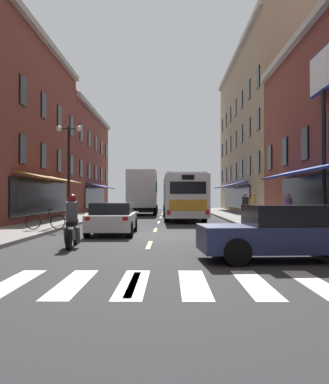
% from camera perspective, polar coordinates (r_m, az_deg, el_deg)
% --- Properties ---
extents(ground_plane, '(34.80, 80.00, 0.10)m').
position_cam_1_polar(ground_plane, '(18.10, -1.48, -5.78)').
color(ground_plane, '#333335').
extents(lane_centre_dashes, '(0.14, 73.90, 0.01)m').
position_cam_1_polar(lane_centre_dashes, '(17.85, -1.50, -5.68)').
color(lane_centre_dashes, '#DBCC4C').
rests_on(lane_centre_dashes, ground).
extents(crosswalk_near, '(7.10, 2.80, 0.01)m').
position_cam_1_polar(crosswalk_near, '(8.20, -4.08, -11.66)').
color(crosswalk_near, silver).
rests_on(crosswalk_near, ground).
extents(sidewalk_left, '(3.00, 80.00, 0.14)m').
position_cam_1_polar(sidewalk_left, '(19.23, -19.40, -5.08)').
color(sidewalk_left, gray).
rests_on(sidewalk_left, ground).
extents(sidewalk_right, '(3.00, 80.00, 0.14)m').
position_cam_1_polar(sidewalk_right, '(18.83, 16.85, -5.19)').
color(sidewalk_right, gray).
rests_on(sidewalk_right, ground).
extents(billboard_sign, '(0.40, 3.20, 7.60)m').
position_cam_1_polar(billboard_sign, '(19.90, 19.81, 12.34)').
color(billboard_sign, black).
rests_on(billboard_sign, sidewalk_right).
extents(transit_bus, '(2.83, 12.03, 3.05)m').
position_cam_1_polar(transit_bus, '(31.02, 2.34, -0.58)').
color(transit_bus, silver).
rests_on(transit_bus, ground).
extents(box_truck, '(2.51, 6.80, 3.81)m').
position_cam_1_polar(box_truck, '(38.80, -2.81, -0.07)').
color(box_truck, black).
rests_on(box_truck, ground).
extents(sedan_near, '(2.08, 4.47, 1.41)m').
position_cam_1_polar(sedan_near, '(47.73, -2.07, -1.66)').
color(sedan_near, silver).
rests_on(sedan_near, ground).
extents(sedan_mid, '(1.96, 4.57, 1.33)m').
position_cam_1_polar(sedan_mid, '(18.69, -6.70, -3.37)').
color(sedan_mid, silver).
rests_on(sedan_mid, ground).
extents(sedan_far, '(4.54, 2.21, 1.37)m').
position_cam_1_polar(sedan_far, '(11.42, 16.03, -5.01)').
color(sedan_far, navy).
rests_on(sedan_far, ground).
extents(motorcycle_rider, '(0.62, 2.07, 1.66)m').
position_cam_1_polar(motorcycle_rider, '(14.05, -11.79, -4.15)').
color(motorcycle_rider, black).
rests_on(motorcycle_rider, ground).
extents(bicycle_near, '(1.68, 0.53, 0.91)m').
position_cam_1_polar(bicycle_near, '(20.21, -15.06, -3.66)').
color(bicycle_near, black).
rests_on(bicycle_near, sidewalk_left).
extents(pedestrian_near, '(0.51, 0.48, 1.68)m').
position_cam_1_polar(pedestrian_near, '(25.86, 10.40, -1.84)').
color(pedestrian_near, '#B29947').
rests_on(pedestrian_near, sidewalk_right).
extents(pedestrian_mid, '(0.36, 0.36, 1.70)m').
position_cam_1_polar(pedestrian_mid, '(29.61, 11.42, -1.71)').
color(pedestrian_mid, navy).
rests_on(pedestrian_mid, sidewalk_right).
extents(pedestrian_rear, '(0.36, 0.36, 1.61)m').
position_cam_1_polar(pedestrian_rear, '(21.84, 15.63, -2.23)').
color(pedestrian_rear, navy).
rests_on(pedestrian_rear, sidewalk_right).
extents(street_lamp_twin, '(1.42, 0.32, 5.35)m').
position_cam_1_polar(street_lamp_twin, '(24.81, -12.24, 2.90)').
color(street_lamp_twin, black).
rests_on(street_lamp_twin, sidewalk_left).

